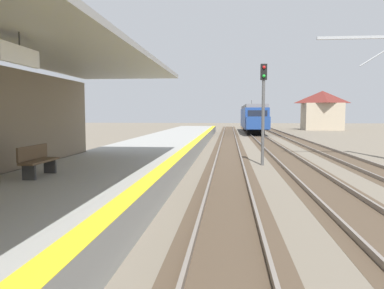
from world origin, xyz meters
TOP-DOWN VIEW (x-y plane):
  - station_platform at (-2.50, 16.00)m, footprint 5.00×80.00m
  - track_pair_nearest_platform at (1.90, 20.00)m, footprint 2.34×120.00m
  - track_pair_middle at (5.30, 20.00)m, footprint 2.34×120.00m
  - track_pair_far_side at (8.70, 20.00)m, footprint 2.34×120.00m
  - approaching_train at (5.30, 55.82)m, footprint 2.93×19.60m
  - rail_signal_post at (3.64, 20.94)m, footprint 0.32×0.34m
  - platform_bench at (-3.51, 11.32)m, footprint 0.45×1.60m
  - distant_trackside_house at (17.12, 65.33)m, footprint 6.60×5.28m

SIDE VIEW (x-z plane):
  - track_pair_nearest_platform at x=1.90m, z-range -0.03..0.13m
  - track_pair_middle at x=5.30m, z-range -0.03..0.13m
  - track_pair_far_side at x=8.70m, z-range -0.03..0.13m
  - station_platform at x=-2.50m, z-range 0.00..0.90m
  - platform_bench at x=-3.51m, z-range 0.93..1.81m
  - approaching_train at x=5.30m, z-range -0.20..4.56m
  - rail_signal_post at x=3.64m, z-range 0.59..5.79m
  - distant_trackside_house at x=17.12m, z-range 0.14..6.54m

